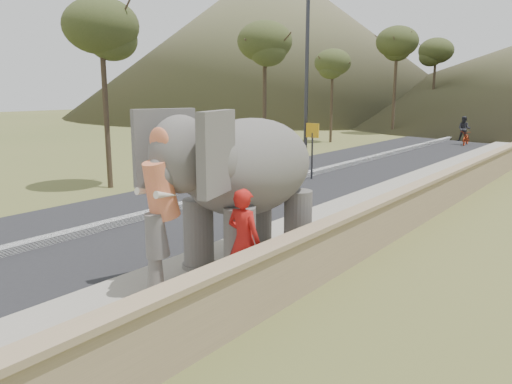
% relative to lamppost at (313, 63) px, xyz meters
% --- Properties ---
extents(ground, '(160.00, 160.00, 0.00)m').
position_rel_lamppost_xyz_m(ground, '(4.69, -11.12, -4.87)').
color(ground, olive).
rests_on(ground, ground).
extents(road, '(7.00, 120.00, 0.03)m').
position_rel_lamppost_xyz_m(road, '(-0.31, -1.12, -4.86)').
color(road, black).
rests_on(road, ground).
extents(median, '(0.35, 120.00, 0.22)m').
position_rel_lamppost_xyz_m(median, '(-0.31, -1.12, -4.76)').
color(median, black).
rests_on(median, ground).
extents(walkway, '(3.00, 120.00, 0.15)m').
position_rel_lamppost_xyz_m(walkway, '(4.69, -1.12, -4.80)').
color(walkway, '#9E9687').
rests_on(walkway, ground).
extents(parapet, '(0.30, 120.00, 1.10)m').
position_rel_lamppost_xyz_m(parapet, '(6.34, -1.12, -4.32)').
color(parapet, tan).
rests_on(parapet, ground).
extents(lamppost, '(1.76, 0.36, 8.00)m').
position_rel_lamppost_xyz_m(lamppost, '(0.00, 0.00, 0.00)').
color(lamppost, '#333338').
rests_on(lamppost, ground).
extents(signboard, '(0.60, 0.08, 2.40)m').
position_rel_lamppost_xyz_m(signboard, '(0.19, -0.25, -3.23)').
color(signboard, '#2D2D33').
rests_on(signboard, ground).
extents(hill_left, '(60.00, 60.00, 22.00)m').
position_rel_lamppost_xyz_m(hill_left, '(-33.31, 43.88, 6.13)').
color(hill_left, brown).
rests_on(hill_left, ground).
extents(elephant_and_man, '(2.47, 4.52, 3.25)m').
position_rel_lamppost_xyz_m(elephant_and_man, '(4.71, -10.31, -3.11)').
color(elephant_and_man, slate).
rests_on(elephant_and_man, ground).
extents(motorcyclist, '(1.05, 1.89, 1.98)m').
position_rel_lamppost_xyz_m(motorcyclist, '(1.66, 17.71, -4.10)').
color(motorcyclist, maroon).
rests_on(motorcyclist, ground).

